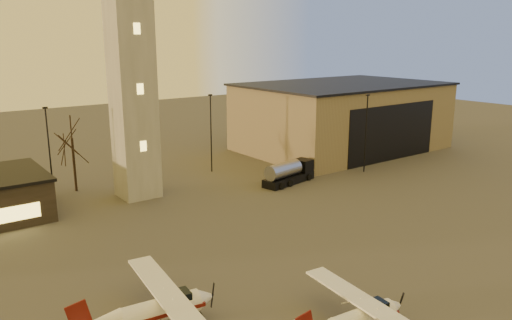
{
  "coord_description": "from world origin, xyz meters",
  "views": [
    {
      "loc": [
        -21.02,
        -20.38,
        17.11
      ],
      "look_at": [
        3.69,
        13.0,
        6.91
      ],
      "focal_mm": 35.0,
      "sensor_mm": 36.0,
      "label": 1
    }
  ],
  "objects_px": {
    "cessna_rear": "(163,312)",
    "fuel_truck": "(289,174)",
    "control_tower": "(130,45)",
    "hangar": "(342,116)"
  },
  "relations": [
    {
      "from": "cessna_rear",
      "to": "fuel_truck",
      "type": "height_order",
      "value": "cessna_rear"
    },
    {
      "from": "control_tower",
      "to": "fuel_truck",
      "type": "xyz_separation_m",
      "value": [
        16.63,
        -6.15,
        -15.24
      ]
    },
    {
      "from": "control_tower",
      "to": "hangar",
      "type": "distance_m",
      "value": 37.9
    },
    {
      "from": "control_tower",
      "to": "hangar",
      "type": "xyz_separation_m",
      "value": [
        36.0,
        3.98,
        -11.17
      ]
    },
    {
      "from": "cessna_rear",
      "to": "fuel_truck",
      "type": "bearing_deg",
      "value": 42.99
    },
    {
      "from": "hangar",
      "to": "cessna_rear",
      "type": "height_order",
      "value": "hangar"
    },
    {
      "from": "control_tower",
      "to": "fuel_truck",
      "type": "relative_size",
      "value": 4.24
    },
    {
      "from": "hangar",
      "to": "fuel_truck",
      "type": "xyz_separation_m",
      "value": [
        -19.37,
        -10.13,
        -4.07
      ]
    },
    {
      "from": "hangar",
      "to": "fuel_truck",
      "type": "height_order",
      "value": "hangar"
    },
    {
      "from": "control_tower",
      "to": "cessna_rear",
      "type": "relative_size",
      "value": 2.79
    }
  ]
}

